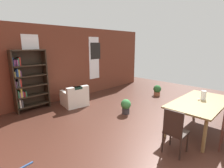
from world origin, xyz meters
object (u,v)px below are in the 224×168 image
(dining_table, at_px, (200,104))
(vase_on_table, at_px, (204,95))
(armchair_white, at_px, (75,98))
(potted_plant_by_shelf, at_px, (126,106))
(potted_plant_corner, at_px, (157,90))
(bookshelf_tall, at_px, (28,81))
(dining_chair_head_left, at_px, (175,130))

(dining_table, height_order, vase_on_table, vase_on_table)
(armchair_white, bearing_deg, potted_plant_by_shelf, -68.74)
(dining_table, bearing_deg, vase_on_table, -0.00)
(potted_plant_corner, bearing_deg, bookshelf_tall, 154.53)
(potted_plant_corner, bearing_deg, potted_plant_by_shelf, -172.19)
(vase_on_table, xyz_separation_m, bookshelf_tall, (-2.70, 4.52, 0.11))
(dining_chair_head_left, distance_m, potted_plant_corner, 4.18)
(dining_table, relative_size, vase_on_table, 8.86)
(vase_on_table, distance_m, potted_plant_corner, 3.06)
(armchair_white, xyz_separation_m, potted_plant_by_shelf, (0.71, -1.81, -0.02))
(dining_chair_head_left, relative_size, potted_plant_corner, 2.11)
(bookshelf_tall, distance_m, potted_plant_by_shelf, 3.30)
(dining_chair_head_left, bearing_deg, potted_plant_corner, 34.40)
(bookshelf_tall, bearing_deg, dining_chair_head_left, -76.30)
(potted_plant_by_shelf, bearing_deg, potted_plant_corner, 7.81)
(potted_plant_by_shelf, bearing_deg, armchair_white, 111.26)
(armchair_white, distance_m, potted_plant_by_shelf, 1.95)
(potted_plant_corner, bearing_deg, vase_on_table, -128.04)
(dining_table, bearing_deg, potted_plant_corner, 49.20)
(bookshelf_tall, relative_size, potted_plant_corner, 4.46)
(bookshelf_tall, distance_m, potted_plant_corner, 5.09)
(potted_plant_corner, bearing_deg, armchair_white, 155.65)
(potted_plant_by_shelf, distance_m, potted_plant_corner, 2.56)
(dining_chair_head_left, bearing_deg, dining_table, 0.05)
(bookshelf_tall, relative_size, potted_plant_by_shelf, 4.21)
(dining_table, xyz_separation_m, dining_chair_head_left, (-1.41, -0.00, -0.18))
(vase_on_table, relative_size, potted_plant_by_shelf, 0.49)
(dining_chair_head_left, xyz_separation_m, bookshelf_tall, (-1.10, 4.52, 0.49))
(vase_on_table, height_order, armchair_white, vase_on_table)
(dining_table, relative_size, bookshelf_tall, 1.03)
(vase_on_table, xyz_separation_m, armchair_white, (-1.40, 3.82, -0.61))
(dining_chair_head_left, bearing_deg, vase_on_table, 0.05)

